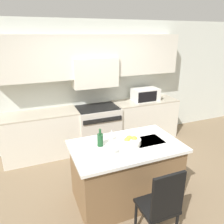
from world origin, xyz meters
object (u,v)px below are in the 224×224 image
(wine_bottle, at_px, (100,140))
(fruit_bowl, at_px, (131,141))
(range_stove, at_px, (98,127))
(wine_glass_far, at_px, (112,133))
(island_chair, at_px, (161,204))
(microwave, at_px, (145,95))
(wine_glass_near, at_px, (114,146))

(wine_bottle, height_order, fruit_bowl, wine_bottle)
(range_stove, distance_m, wine_glass_far, 1.66)
(island_chair, bearing_deg, microwave, 63.70)
(range_stove, xyz_separation_m, fruit_bowl, (-0.08, -1.73, 0.49))
(wine_glass_near, relative_size, wine_glass_far, 1.00)
(microwave, bearing_deg, fruit_bowl, -125.78)
(wine_glass_near, xyz_separation_m, fruit_bowl, (0.33, 0.19, -0.08))
(range_stove, xyz_separation_m, microwave, (1.18, 0.02, 0.62))
(range_stove, relative_size, wine_glass_near, 5.04)
(island_chair, relative_size, wine_glass_near, 5.67)
(island_chair, distance_m, fruit_bowl, 0.95)
(fruit_bowl, bearing_deg, wine_glass_far, 137.47)
(microwave, bearing_deg, wine_glass_far, -133.49)
(wine_bottle, xyz_separation_m, fruit_bowl, (0.42, -0.11, -0.05))
(microwave, xyz_separation_m, fruit_bowl, (-1.26, -1.75, -0.12))
(range_stove, relative_size, microwave, 1.54)
(wine_bottle, bearing_deg, range_stove, 72.94)
(island_chair, relative_size, wine_bottle, 4.04)
(fruit_bowl, bearing_deg, microwave, 54.22)
(wine_glass_near, bearing_deg, wine_glass_far, 73.21)
(wine_glass_near, bearing_deg, microwave, 50.62)
(island_chair, relative_size, wine_glass_far, 5.67)
(microwave, xyz_separation_m, island_chair, (-1.30, -2.63, -0.50))
(microwave, distance_m, wine_bottle, 2.35)
(wine_bottle, bearing_deg, microwave, 44.22)
(island_chair, height_order, fruit_bowl, island_chair)
(microwave, distance_m, island_chair, 2.97)
(microwave, relative_size, wine_bottle, 2.32)
(island_chair, xyz_separation_m, fruit_bowl, (0.04, 0.88, 0.38))
(microwave, relative_size, fruit_bowl, 2.02)
(microwave, xyz_separation_m, wine_bottle, (-1.68, -1.64, -0.07))
(wine_glass_near, height_order, wine_glass_far, same)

